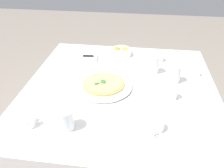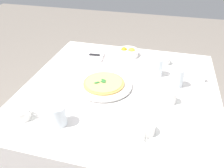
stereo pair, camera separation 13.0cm
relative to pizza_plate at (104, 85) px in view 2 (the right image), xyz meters
The scene contains 15 objects.
ground_plane 0.75m from the pizza_plate, behind, with size 8.00×8.00×0.00m, color slate.
dining_table 0.17m from the pizza_plate, behind, with size 1.12×1.12×0.73m.
pizza_plate is the anchor object (origin of this frame).
pizza 0.01m from the pizza_plate, 17.92° to the left, with size 0.24×0.24×0.02m.
coffee_cup_back_corner 0.49m from the pizza_plate, 131.78° to the right, with size 0.13×0.13×0.06m.
coffee_cup_near_left 0.48m from the pizza_plate, 51.03° to the left, with size 0.13×0.13×0.06m.
coffee_cup_far_left 0.38m from the pizza_plate, behind, with size 0.13×0.13×0.07m.
coffee_cup_right_edge 0.43m from the pizza_plate, 132.82° to the left, with size 0.13×0.13×0.06m.
water_glass_near_right 0.43m from the pizza_plate, 164.42° to the right, with size 0.07×0.07×0.11m.
water_glass_center_back 0.37m from the pizza_plate, 71.80° to the left, with size 0.08×0.08×0.10m.
water_glass_far_right 0.36m from the pizza_plate, 144.36° to the right, with size 0.07×0.07×0.11m.
napkin_folded 0.40m from the pizza_plate, 56.89° to the right, with size 0.23×0.15×0.02m.
dinner_knife 0.40m from the pizza_plate, 56.53° to the right, with size 0.20×0.04×0.01m.
citrus_bowl 0.44m from the pizza_plate, 97.90° to the right, with size 0.15×0.15×0.06m.
menu_card 0.60m from the pizza_plate, 157.59° to the right, with size 0.05×0.08×0.06m.
Camera 2 is at (-0.22, 1.05, 1.48)m, focal length 35.59 mm.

